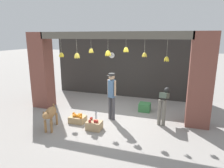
# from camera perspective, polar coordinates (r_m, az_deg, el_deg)

# --- Properties ---
(ground_plane) EXTENTS (60.00, 60.00, 0.00)m
(ground_plane) POSITION_cam_1_polar(r_m,az_deg,el_deg) (7.10, -1.01, -9.43)
(ground_plane) COLOR gray
(shop_back_wall) EXTENTS (7.05, 0.12, 2.92)m
(shop_back_wall) POSITION_cam_1_polar(r_m,az_deg,el_deg) (9.18, 4.51, 5.28)
(shop_back_wall) COLOR #2D2B28
(shop_back_wall) RESTS_ON ground_plane
(shop_pillar_left) EXTENTS (0.70, 0.60, 2.92)m
(shop_pillar_left) POSITION_cam_1_polar(r_m,az_deg,el_deg) (8.32, -19.38, 3.69)
(shop_pillar_left) COLOR brown
(shop_pillar_left) RESTS_ON ground_plane
(shop_pillar_right) EXTENTS (0.70, 0.60, 2.92)m
(shop_pillar_right) POSITION_cam_1_polar(r_m,az_deg,el_deg) (6.63, 24.01, 0.92)
(shop_pillar_right) COLOR brown
(shop_pillar_right) RESTS_ON ground_plane
(storefront_awning) EXTENTS (5.15, 0.28, 0.93)m
(storefront_awning) POSITION_cam_1_polar(r_m,az_deg,el_deg) (6.67, -1.05, 13.26)
(storefront_awning) COLOR #5B564C
(dog) EXTENTS (0.50, 1.03, 0.73)m
(dog) POSITION_cam_1_polar(r_m,az_deg,el_deg) (6.34, -17.27, -8.13)
(dog) COLOR #9E7042
(dog) RESTS_ON ground_plane
(shopkeeper) EXTENTS (0.33, 0.29, 1.60)m
(shopkeeper) POSITION_cam_1_polar(r_m,az_deg,el_deg) (6.63, -0.10, -2.58)
(shopkeeper) COLOR #424247
(shopkeeper) RESTS_ON ground_plane
(worker_stooping) EXTENTS (0.32, 0.83, 1.09)m
(worker_stooping) POSITION_cam_1_polar(r_m,az_deg,el_deg) (6.65, 14.60, -4.82)
(worker_stooping) COLOR #6B665B
(worker_stooping) RESTS_ON ground_plane
(fruit_crate_oranges) EXTENTS (0.51, 0.40, 0.29)m
(fruit_crate_oranges) POSITION_cam_1_polar(r_m,az_deg,el_deg) (6.76, -9.79, -9.72)
(fruit_crate_oranges) COLOR tan
(fruit_crate_oranges) RESTS_ON ground_plane
(fruit_crate_apples) EXTENTS (0.45, 0.35, 0.34)m
(fruit_crate_apples) POSITION_cam_1_polar(r_m,az_deg,el_deg) (6.21, -5.11, -11.58)
(fruit_crate_apples) COLOR tan
(fruit_crate_apples) RESTS_ON ground_plane
(produce_box_green) EXTENTS (0.42, 0.41, 0.31)m
(produce_box_green) POSITION_cam_1_polar(r_m,az_deg,el_deg) (7.69, 9.30, -6.55)
(produce_box_green) COLOR #387A42
(produce_box_green) RESTS_ON ground_plane
(water_bottle) EXTENTS (0.07, 0.07, 0.29)m
(water_bottle) POSITION_cam_1_polar(r_m,az_deg,el_deg) (6.89, -4.62, -9.00)
(water_bottle) COLOR silver
(water_bottle) RESTS_ON ground_plane
(wall_clock) EXTENTS (0.28, 0.03, 0.28)m
(wall_clock) POSITION_cam_1_polar(r_m,az_deg,el_deg) (9.26, -0.04, 8.21)
(wall_clock) COLOR black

